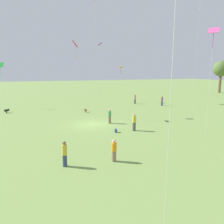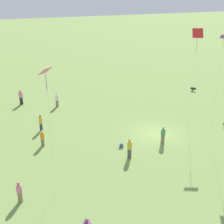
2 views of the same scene
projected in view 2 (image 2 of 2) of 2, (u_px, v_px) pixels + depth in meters
The scene contains 13 objects.
ground_plane at pixel (155, 134), 31.39m from camera, with size 240.00×240.00×0.00m, color #7A994C.
person_0 at pixel (21, 97), 38.77m from camera, with size 0.66×0.66×1.84m.
person_1 at pixel (57, 100), 38.05m from camera, with size 0.41×0.41×1.73m.
person_2 at pixel (19, 192), 21.35m from camera, with size 0.52×0.52×1.59m.
person_3 at pixel (130, 149), 26.78m from camera, with size 0.56×0.56×1.80m.
person_5 at pixel (163, 135), 29.23m from camera, with size 0.55×0.55×1.71m.
person_6 at pixel (42, 138), 28.82m from camera, with size 0.42×0.42×1.57m.
person_7 at pixel (41, 123), 31.77m from camera, with size 0.35×0.35×1.72m.
kite_3 at pixel (223, 44), 27.31m from camera, with size 0.77×0.73×9.95m.
kite_4 at pixel (197, 36), 30.12m from camera, with size 1.18×0.97×10.03m.
kite_5 at pixel (46, 78), 19.10m from camera, with size 0.95×0.93×9.33m.
dog_0 at pixel (193, 89), 43.76m from camera, with size 0.59×0.76×0.57m.
picnic_bag_0 at pixel (121, 145), 28.83m from camera, with size 0.41×0.36×0.35m.
Camera 2 is at (14.23, 24.70, 14.01)m, focal length 50.00 mm.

